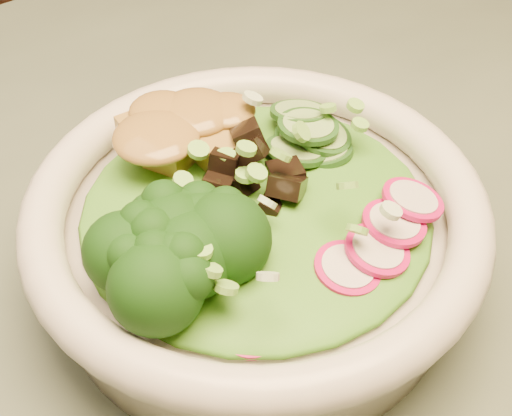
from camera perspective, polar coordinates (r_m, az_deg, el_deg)
salad_bowl at (r=0.42m, az=0.00°, el=-1.91°), size 0.27×0.27×0.07m
lettuce_bed at (r=0.41m, az=0.00°, el=0.10°), size 0.20×0.20×0.02m
broccoli_florets at (r=0.37m, az=-6.01°, el=-3.50°), size 0.10×0.09×0.04m
radish_slices at (r=0.38m, az=7.94°, el=-3.68°), size 0.12×0.08×0.02m
cucumber_slices at (r=0.44m, az=5.59°, el=5.67°), size 0.09×0.09×0.04m
mushroom_heap at (r=0.41m, az=-1.32°, el=2.28°), size 0.09×0.09×0.04m
tofu_cubes at (r=0.43m, az=-6.26°, el=5.06°), size 0.11×0.09×0.04m
peanut_sauce at (r=0.43m, az=-6.39°, el=6.40°), size 0.07×0.06×0.02m
scallion_garnish at (r=0.39m, az=0.00°, el=2.60°), size 0.19×0.19×0.02m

